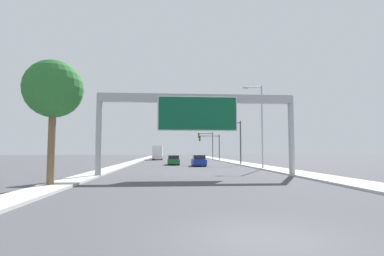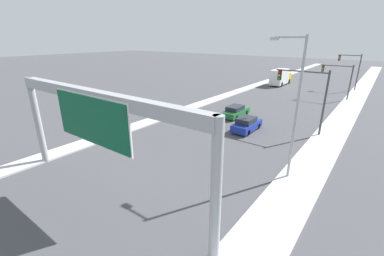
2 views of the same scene
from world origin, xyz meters
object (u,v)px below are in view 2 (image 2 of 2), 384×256
(street_lamp_right, at_px, (294,101))
(traffic_light_far_intersection, at_px, (352,66))
(car_near_left, at_px, (247,124))
(traffic_light_near_intersection, at_px, (309,90))
(car_near_center, at_px, (236,111))
(sign_gantry, at_px, (94,116))
(traffic_light_mid_block, at_px, (340,75))
(truck_box_primary, at_px, (280,77))

(street_lamp_right, bearing_deg, traffic_light_far_intersection, 91.44)
(car_near_left, height_order, traffic_light_far_intersection, traffic_light_far_intersection)
(traffic_light_near_intersection, relative_size, street_lamp_right, 0.68)
(car_near_center, xyz_separation_m, traffic_light_far_intersection, (9.08, 29.08, 3.85))
(traffic_light_near_intersection, height_order, street_lamp_right, street_lamp_right)
(car_near_center, distance_m, traffic_light_far_intersection, 30.71)
(car_near_left, relative_size, street_lamp_right, 0.43)
(traffic_light_far_intersection, relative_size, street_lamp_right, 0.69)
(sign_gantry, relative_size, traffic_light_mid_block, 2.97)
(truck_box_primary, relative_size, traffic_light_mid_block, 1.35)
(car_near_center, bearing_deg, truck_box_primary, 97.43)
(traffic_light_mid_block, bearing_deg, car_near_center, -114.38)
(car_near_left, relative_size, traffic_light_mid_block, 0.75)
(traffic_light_mid_block, distance_m, street_lamp_right, 30.64)
(truck_box_primary, bearing_deg, street_lamp_right, -70.45)
(car_near_left, xyz_separation_m, traffic_light_mid_block, (5.15, 23.16, 3.16))
(car_near_center, distance_m, traffic_light_near_intersection, 9.50)
(sign_gantry, xyz_separation_m, car_near_center, (-1.75, 21.02, -4.80))
(car_near_left, bearing_deg, car_near_center, 130.65)
(sign_gantry, height_order, truck_box_primary, sign_gantry)
(car_near_left, bearing_deg, sign_gantry, -95.90)
(traffic_light_mid_block, height_order, traffic_light_far_intersection, traffic_light_far_intersection)
(traffic_light_far_intersection, height_order, street_lamp_right, street_lamp_right)
(street_lamp_right, bearing_deg, truck_box_primary, 109.55)
(car_near_center, xyz_separation_m, traffic_light_near_intersection, (8.62, -0.92, 3.90))
(sign_gantry, bearing_deg, car_near_left, 84.10)
(car_near_center, xyz_separation_m, car_near_left, (3.50, -4.08, 0.04))
(sign_gantry, relative_size, street_lamp_right, 1.71)
(sign_gantry, distance_m, traffic_light_far_intersection, 50.64)
(traffic_light_mid_block, bearing_deg, truck_box_primary, 147.41)
(sign_gantry, xyz_separation_m, traffic_light_far_intersection, (7.33, 50.10, -0.96))
(traffic_light_near_intersection, bearing_deg, traffic_light_mid_block, 89.91)
(truck_box_primary, xyz_separation_m, traffic_light_far_intersection, (12.58, 2.23, 2.84))
(traffic_light_near_intersection, distance_m, street_lamp_right, 10.72)
(traffic_light_mid_block, distance_m, traffic_light_far_intersection, 10.03)
(car_near_center, relative_size, traffic_light_near_intersection, 0.68)
(sign_gantry, height_order, street_lamp_right, street_lamp_right)
(traffic_light_near_intersection, height_order, traffic_light_far_intersection, traffic_light_far_intersection)
(traffic_light_mid_block, bearing_deg, sign_gantry, -99.76)
(traffic_light_far_intersection, bearing_deg, traffic_light_near_intersection, -90.89)
(car_near_left, relative_size, traffic_light_near_intersection, 0.63)
(truck_box_primary, bearing_deg, car_near_left, -77.25)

